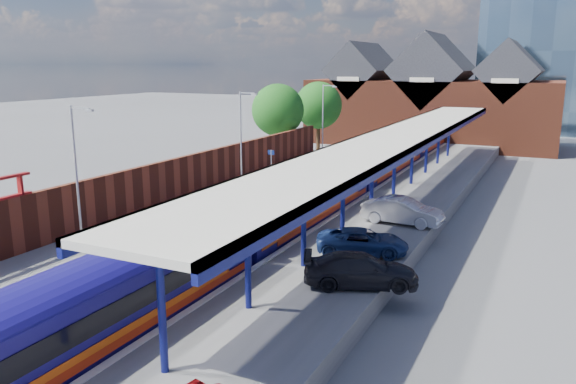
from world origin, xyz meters
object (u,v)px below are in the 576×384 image
object	(u,v)px
platform_sign	(271,160)
lamp_post_b	(78,167)
lamp_post_c	(242,132)
parked_car_blue	(362,241)
train	(349,175)
parked_car_dark	(361,270)
lamp_post_d	(324,115)
parked_car_silver	(402,211)

from	to	relation	value
platform_sign	lamp_post_b	bearing A→B (deg)	-94.33
lamp_post_c	parked_car_blue	world-z (taller)	lamp_post_c
train	lamp_post_b	xyz separation A→B (m)	(-7.86, -17.68, 2.87)
platform_sign	parked_car_dark	world-z (taller)	platform_sign
parked_car_dark	platform_sign	bearing A→B (deg)	15.01
train	lamp_post_c	world-z (taller)	lamp_post_c
lamp_post_d	platform_sign	size ratio (longest dim) A/B	2.80
lamp_post_b	parked_car_silver	world-z (taller)	lamp_post_b
parked_car_silver	parked_car_blue	distance (m)	6.00
train	platform_sign	world-z (taller)	platform_sign
parked_car_dark	lamp_post_b	bearing A→B (deg)	71.16
lamp_post_c	parked_car_blue	distance (m)	17.66
platform_sign	parked_car_dark	xyz separation A→B (m)	(13.09, -17.09, -1.01)
parked_car_dark	lamp_post_d	bearing A→B (deg)	2.50
train	platform_sign	distance (m)	6.53
lamp_post_c	parked_car_dark	bearing A→B (deg)	-46.25
lamp_post_b	lamp_post_c	xyz separation A→B (m)	(0.00, 16.00, 0.00)
lamp_post_d	lamp_post_b	bearing A→B (deg)	-90.00
lamp_post_b	parked_car_silver	distance (m)	17.65
parked_car_silver	lamp_post_b	bearing A→B (deg)	131.60
platform_sign	parked_car_silver	xyz separation A→B (m)	(12.24, -7.23, -0.94)
lamp_post_b	platform_sign	bearing A→B (deg)	85.67
lamp_post_c	train	bearing A→B (deg)	12.08
train	parked_car_silver	bearing A→B (deg)	-50.25
parked_car_dark	lamp_post_c	bearing A→B (deg)	21.33
parked_car_blue	lamp_post_d	bearing A→B (deg)	8.45
parked_car_silver	parked_car_blue	xyz separation A→B (m)	(-0.39, -5.99, -0.14)
lamp_post_d	train	bearing A→B (deg)	-61.25
parked_car_blue	lamp_post_c	bearing A→B (deg)	32.23
parked_car_silver	parked_car_blue	size ratio (longest dim) A/B	1.04
lamp_post_d	parked_car_blue	xyz separation A→B (m)	(13.22, -27.22, -3.38)
train	parked_car_blue	bearing A→B (deg)	-67.43
lamp_post_c	parked_car_silver	world-z (taller)	lamp_post_c
train	lamp_post_b	world-z (taller)	lamp_post_b
train	platform_sign	bearing A→B (deg)	177.20
lamp_post_d	platform_sign	distance (m)	14.25
parked_car_silver	parked_car_dark	bearing A→B (deg)	-171.87
lamp_post_b	parked_car_dark	bearing A→B (deg)	3.59
lamp_post_b	parked_car_silver	bearing A→B (deg)	38.37
lamp_post_c	lamp_post_d	size ratio (longest dim) A/B	1.00
lamp_post_d	parked_car_silver	distance (m)	25.42
lamp_post_d	parked_car_dark	distance (m)	34.45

